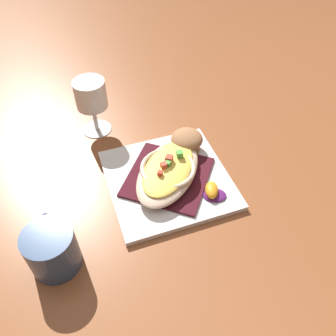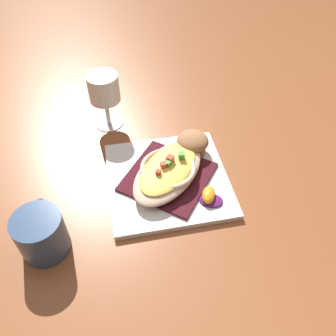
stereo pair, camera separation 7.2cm
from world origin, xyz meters
name	(u,v)px [view 1 (the left image)]	position (x,y,z in m)	size (l,w,h in m)	color
ground_plane	(168,181)	(0.00, 0.00, 0.00)	(2.60, 2.60, 0.00)	brown
square_plate	(168,180)	(0.00, 0.00, 0.01)	(0.25, 0.25, 0.01)	white
folded_napkin	(168,177)	(0.00, 0.00, 0.02)	(0.16, 0.16, 0.01)	#42141D
gratin_dish	(168,170)	(0.00, 0.00, 0.04)	(0.23, 0.21, 0.05)	beige
muffin	(187,141)	(0.08, 0.05, 0.04)	(0.07, 0.07, 0.05)	#9D6F3E
orange_garnish	(213,192)	(0.05, -0.09, 0.02)	(0.06, 0.06, 0.02)	#531A5C
coffee_mug	(53,251)	(-0.27, -0.06, 0.04)	(0.09, 0.12, 0.09)	#314A70
stemmed_glass	(91,97)	(-0.06, 0.24, 0.10)	(0.07, 0.07, 0.14)	white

